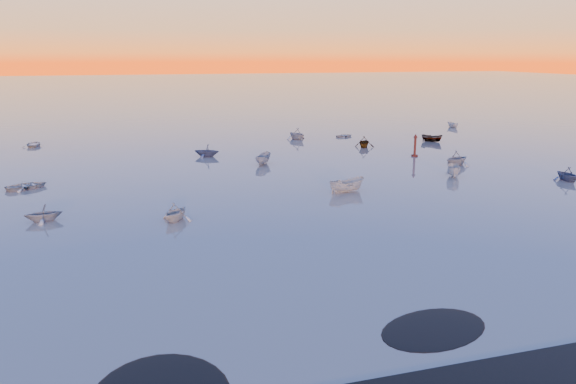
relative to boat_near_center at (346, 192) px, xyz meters
name	(u,v)px	position (x,y,z in m)	size (l,w,h in m)	color
ground	(206,122)	(-4.86, 68.75, 0.00)	(600.00, 600.00, 0.00)	slate
mud_lobes	(494,335)	(-4.86, -32.25, 0.01)	(140.00, 6.00, 0.07)	black
moored_fleet	(256,159)	(-4.86, 21.75, 0.00)	(124.00, 58.00, 1.20)	beige
boat_near_center	(346,192)	(0.00, 0.00, 0.00)	(4.35, 1.84, 1.50)	beige
boat_near_right	(566,181)	(27.42, -2.40, 0.00)	(3.70, 1.67, 1.30)	#37446A
channel_marker	(415,147)	(18.16, 17.45, 1.36)	(0.97, 0.97, 3.43)	#41140E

